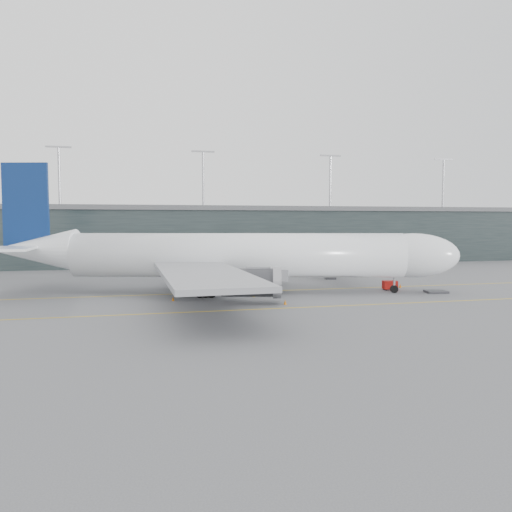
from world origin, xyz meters
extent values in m
plane|color=#56565A|center=(0.00, 0.00, 0.00)|extent=(320.00, 320.00, 0.00)
cube|color=gold|center=(0.00, -4.00, 0.01)|extent=(160.00, 0.25, 0.02)
cube|color=gold|center=(0.00, -20.00, 0.01)|extent=(160.00, 0.25, 0.02)
cube|color=gold|center=(5.00, 20.00, 0.01)|extent=(0.25, 60.00, 0.02)
cube|color=black|center=(0.00, 58.00, 7.00)|extent=(240.00, 35.00, 14.00)
cube|color=#525457|center=(0.00, 58.00, 14.60)|extent=(240.00, 36.00, 1.20)
cylinder|color=#9E9EA3|center=(-30.00, 48.00, 22.00)|extent=(0.60, 0.60, 14.00)
cylinder|color=#9E9EA3|center=(5.00, 48.00, 22.00)|extent=(0.60, 0.60, 14.00)
cylinder|color=#9E9EA3|center=(40.00, 48.00, 22.00)|extent=(0.60, 0.60, 14.00)
cylinder|color=#9E9EA3|center=(75.00, 48.00, 22.00)|extent=(0.60, 0.60, 14.00)
cylinder|color=white|center=(3.65, -4.61, 5.93)|extent=(51.55, 19.57, 6.93)
ellipsoid|color=white|center=(30.18, -11.46, 5.93)|extent=(15.83, 10.35, 6.93)
cone|color=white|center=(-27.22, 3.36, 6.71)|extent=(13.58, 9.52, 6.66)
cube|color=gray|center=(2.56, -4.33, 3.24)|extent=(18.73, 9.89, 2.24)
cube|color=black|center=(34.29, -12.52, 7.05)|extent=(3.22, 3.86, 0.89)
cube|color=gray|center=(-3.94, -20.56, 4.81)|extent=(10.93, 32.69, 0.62)
cylinder|color=#35363A|center=(3.16, -15.46, 2.91)|extent=(8.56, 5.75, 3.91)
cube|color=gray|center=(4.73, 13.02, 4.81)|extent=(25.13, 33.06, 0.62)
cylinder|color=#35363A|center=(8.47, 5.12, 2.91)|extent=(8.56, 5.75, 3.91)
cube|color=navy|center=(-28.84, 3.78, 13.76)|extent=(7.18, 2.36, 13.42)
cube|color=white|center=(-29.84, -2.32, 7.27)|extent=(6.24, 10.12, 0.39)
cube|color=white|center=(-26.76, 9.59, 7.27)|extent=(10.31, 11.79, 0.39)
cylinder|color=black|center=(27.47, -10.76, 0.62)|extent=(1.30, 0.74, 1.23)
cylinder|color=#9E9EA3|center=(27.47, -10.76, 1.45)|extent=(0.34, 0.34, 2.91)
cylinder|color=black|center=(-2.03, -8.69, 0.73)|extent=(1.55, 0.90, 1.45)
cylinder|color=black|center=(0.66, 1.71, 0.73)|extent=(1.55, 0.90, 1.45)
cube|color=#29292E|center=(23.28, -0.03, 5.02)|extent=(3.72, 4.06, 2.81)
cube|color=#29292E|center=(24.53, 8.21, 5.02)|extent=(4.45, 13.28, 2.51)
cube|color=#29292E|center=(26.49, 21.11, 5.02)|extent=(4.69, 13.32, 2.61)
cube|color=#29292E|center=(28.46, 34.01, 5.02)|extent=(4.94, 13.36, 2.71)
cylinder|color=#9E9EA3|center=(24.64, 8.90, 1.91)|extent=(0.50, 0.50, 3.81)
cube|color=#35363A|center=(24.64, 8.90, 0.35)|extent=(2.21, 1.79, 0.70)
cylinder|color=#29292E|center=(23.28, 40.50, 5.02)|extent=(4.02, 4.02, 3.01)
cylinder|color=#29292E|center=(23.28, 40.50, 1.81)|extent=(1.81, 1.81, 3.61)
cube|color=#A2100B|center=(28.48, -7.55, 0.87)|extent=(2.40, 1.68, 1.33)
cylinder|color=black|center=(27.61, -7.96, 0.20)|extent=(0.42, 0.20, 0.41)
cylinder|color=black|center=(29.24, -8.15, 0.20)|extent=(0.42, 0.20, 0.41)
cylinder|color=black|center=(27.73, -6.95, 0.20)|extent=(0.42, 0.20, 0.41)
cylinder|color=black|center=(29.35, -7.13, 0.20)|extent=(0.42, 0.20, 0.41)
cube|color=#35363A|center=(34.04, -12.09, 0.19)|extent=(3.64, 3.13, 0.32)
cube|color=#35363A|center=(-5.03, 9.48, 0.15)|extent=(2.06, 1.70, 0.20)
cube|color=silver|center=(-5.03, 9.48, 1.03)|extent=(1.67, 1.58, 1.47)
cube|color=#27479A|center=(-5.03, 9.48, 1.79)|extent=(1.72, 1.63, 0.08)
cube|color=#35363A|center=(-2.32, 10.47, 0.15)|extent=(2.40, 2.17, 0.20)
cube|color=silver|center=(-2.32, 10.47, 1.04)|extent=(2.00, 1.94, 1.48)
cube|color=#27479A|center=(-2.32, 10.47, 1.81)|extent=(2.06, 2.00, 0.08)
cube|color=#35363A|center=(-0.68, 11.60, 0.14)|extent=(2.31, 2.11, 0.19)
cube|color=#A3A8AF|center=(-0.68, 11.60, 0.98)|extent=(1.93, 1.88, 1.40)
cube|color=#27479A|center=(-0.68, 11.60, 1.71)|extent=(1.99, 1.94, 0.07)
cone|color=#D1620B|center=(31.52, -5.47, 0.36)|extent=(0.46, 0.46, 0.73)
cone|color=#CC6A0B|center=(7.62, -17.34, 0.34)|extent=(0.43, 0.43, 0.68)
cone|color=orange|center=(10.27, 10.17, 0.36)|extent=(0.45, 0.45, 0.72)
cone|color=orange|center=(-6.97, -10.78, 0.33)|extent=(0.41, 0.41, 0.65)
camera|label=1|loc=(-11.65, -81.51, 11.28)|focal=35.00mm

